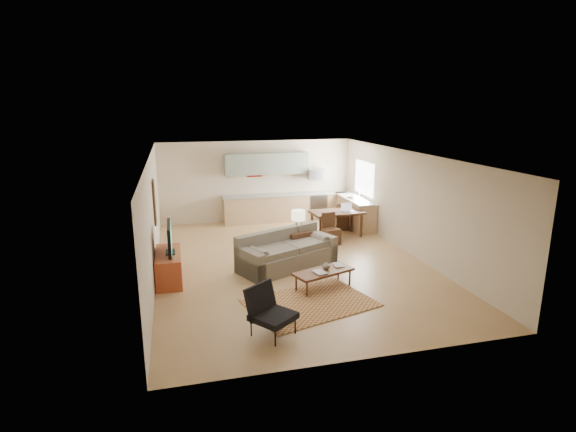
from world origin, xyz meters
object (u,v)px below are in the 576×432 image
object	(u,v)px
armchair	(273,312)
dining_table	(336,224)
sofa	(288,250)
coffee_table	(323,279)
tv_credenza	(169,267)
console_table	(298,245)

from	to	relation	value
armchair	dining_table	size ratio (longest dim) A/B	0.57
sofa	armchair	world-z (taller)	sofa
coffee_table	tv_credenza	xyz separation A→B (m)	(-3.24, 1.26, 0.13)
tv_credenza	dining_table	world-z (taller)	dining_table
dining_table	console_table	bearing A→B (deg)	-139.35
dining_table	coffee_table	bearing A→B (deg)	-118.42
tv_credenza	coffee_table	bearing A→B (deg)	-21.30
sofa	coffee_table	bearing A→B (deg)	-97.05
armchair	console_table	size ratio (longest dim) A/B	1.20
tv_credenza	console_table	bearing A→B (deg)	12.71
sofa	console_table	bearing A→B (deg)	28.89
coffee_table	dining_table	xyz separation A→B (m)	(1.64, 3.63, 0.18)
sofa	armchair	xyz separation A→B (m)	(-1.05, -3.15, -0.01)
dining_table	armchair	bearing A→B (deg)	-124.47
coffee_table	armchair	xyz separation A→B (m)	(-1.49, -1.72, 0.23)
coffee_table	tv_credenza	bearing A→B (deg)	138.79
coffee_table	tv_credenza	world-z (taller)	tv_credenza
sofa	tv_credenza	world-z (taller)	sofa
sofa	console_table	distance (m)	0.71
console_table	dining_table	distance (m)	2.33
sofa	tv_credenza	size ratio (longest dim) A/B	1.78
coffee_table	console_table	bearing A→B (deg)	70.53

